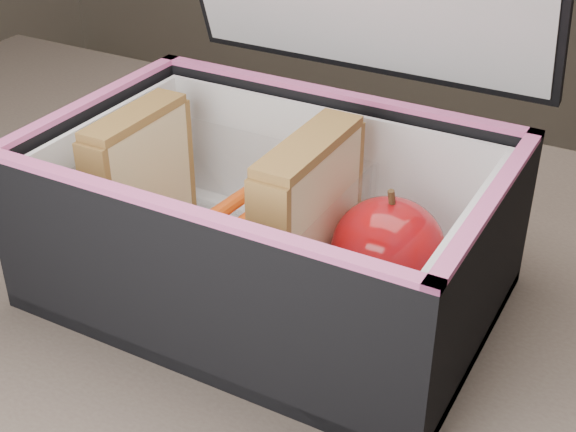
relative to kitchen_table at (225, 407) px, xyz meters
name	(u,v)px	position (x,y,z in m)	size (l,w,h in m)	color
kitchen_table	(225,407)	(0.00, 0.00, 0.00)	(1.20, 0.80, 0.75)	#62544B
lunch_bag	(272,210)	(0.02, 0.05, 0.16)	(0.32, 0.28, 0.32)	black
plastic_tub	(221,219)	(-0.02, 0.04, 0.14)	(0.19, 0.14, 0.08)	white
sandwich_left	(140,176)	(-0.09, 0.04, 0.16)	(0.03, 0.10, 0.11)	#CBB67E
sandwich_right	(308,218)	(0.05, 0.04, 0.17)	(0.03, 0.11, 0.12)	#CBB67E
carrot_sticks	(213,242)	(-0.03, 0.03, 0.13)	(0.04, 0.16, 0.03)	#DB4A17
paper_napkin	(388,297)	(0.11, 0.06, 0.11)	(0.08, 0.09, 0.01)	white
red_apple	(388,250)	(0.11, 0.05, 0.15)	(0.10, 0.10, 0.08)	maroon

